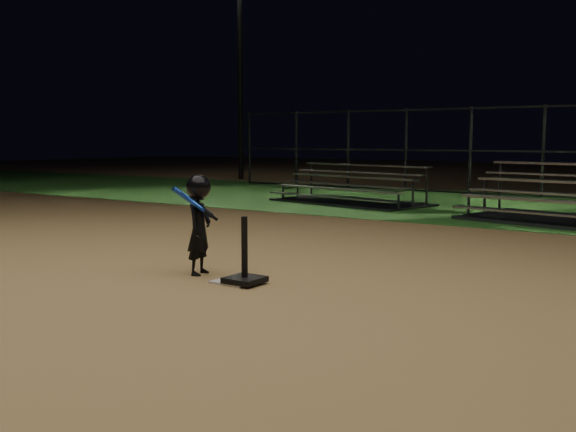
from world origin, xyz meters
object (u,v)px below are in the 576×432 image
Objects in this scene: batting_tee at (245,271)px; light_pole_left at (239,52)px; child_batter at (199,222)px; bleacher_left at (350,196)px; home_plate at (237,281)px.

light_pole_left is at bearing 129.02° from batting_tee.
child_batter is 9.06m from bleacher_left.
batting_tee reaches higher than home_plate.
light_pole_left reaches higher than bleacher_left.
home_plate is 9.36m from bleacher_left.
light_pole_left is (-11.36, 14.85, 4.32)m from child_batter.
home_plate is at bearing 164.49° from batting_tee.
child_batter is 0.14× the size of light_pole_left.
batting_tee is at bearing -50.98° from light_pole_left.
child_batter reaches higher than batting_tee.
child_batter is 0.28× the size of bleacher_left.
child_batter is at bearing -52.58° from light_pole_left.
light_pole_left reaches higher than batting_tee.
light_pole_left is at bearing 128.77° from home_plate.
batting_tee is 0.92m from child_batter.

